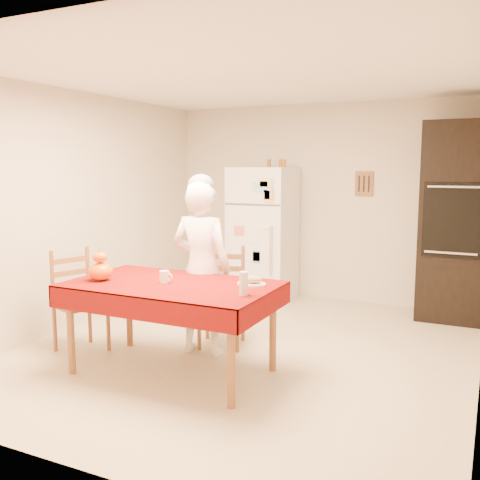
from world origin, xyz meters
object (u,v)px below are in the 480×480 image
Objects in this scene: dining_table at (172,291)px; wine_glass at (244,283)px; chair_far at (223,292)px; oven_cabinet at (454,222)px; coffee_mug at (164,277)px; bread_plate at (252,284)px; seated_woman at (202,268)px; refrigerator at (263,234)px; pumpkin_lower at (100,271)px; chair_left at (77,297)px.

dining_table is 0.73m from wine_glass.
wine_glass is (0.71, -0.11, 0.16)m from dining_table.
chair_far reaches higher than wine_glass.
oven_cabinet reaches higher than wine_glass.
coffee_mug is 0.72m from bread_plate.
bread_plate is (0.64, -0.31, -0.02)m from seated_woman.
seated_woman is at bearing -132.07° from oven_cabinet.
refrigerator is 17.00× the size of coffee_mug.
chair_far is at bearing 125.14° from wine_glass.
chair_far is at bearing -78.91° from refrigerator.
wine_glass is 0.73× the size of bread_plate.
refrigerator is 2.16m from seated_woman.
pumpkin_lower is 1.30m from wine_glass.
coffee_mug is at bearing 83.78° from seated_woman.
seated_woman is at bearing 138.58° from wine_glass.
bread_plate is at bearing 17.31° from pumpkin_lower.
dining_table is 1.13m from chair_left.
refrigerator reaches higher than coffee_mug.
chair_far is 0.90m from bread_plate.
seated_woman is (-0.02, 0.52, 0.10)m from dining_table.
refrigerator is 1.79× the size of chair_left.
refrigerator is at bearing -83.40° from seated_woman.
pumpkin_lower is (-0.63, -1.01, 0.33)m from chair_far.
bread_plate is (1.22, 0.38, -0.07)m from pumpkin_lower.
refrigerator reaches higher than chair_left.
wine_glass is (1.30, 0.05, 0.01)m from pumpkin_lower.
chair_left reaches higher than pumpkin_lower.
bread_plate is (0.62, 0.21, 0.08)m from dining_table.
oven_cabinet reaches higher than seated_woman.
chair_left is at bearing -139.57° from oven_cabinet.
dining_table is at bearing 15.77° from pumpkin_lower.
chair_left is 4.66× the size of pumpkin_lower.
oven_cabinet is 10.79× the size of pumpkin_lower.
bread_plate is at bearing 152.43° from seated_woman.
wine_glass is at bearing 2.39° from pumpkin_lower.
seated_woman reaches higher than chair_far.
refrigerator is 1.89m from chair_far.
coffee_mug is (-0.04, -0.54, 0.02)m from seated_woman.
bread_plate is (-0.08, 0.33, -0.08)m from wine_glass.
chair_far is 4.66× the size of pumpkin_lower.
oven_cabinet is 2.74m from chair_far.
oven_cabinet is at bearing 66.12° from wine_glass.
oven_cabinet reaches higher than dining_table.
pumpkin_lower reaches higher than coffee_mug.
chair_left is 1.86m from wine_glass.
seated_woman is at bearing 50.04° from pumpkin_lower.
oven_cabinet reaches higher than pumpkin_lower.
pumpkin_lower is (-0.27, -2.83, -0.01)m from refrigerator.
wine_glass is at bearing -9.14° from dining_table.
chair_left reaches higher than wine_glass.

